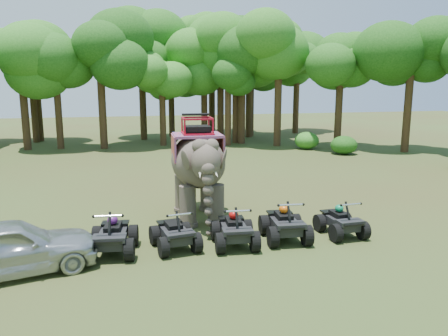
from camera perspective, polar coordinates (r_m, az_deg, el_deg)
The scene contains 28 objects.
ground at distance 15.16m, azimuth 1.12°, elevation -7.91°, with size 110.00×110.00×0.00m, color #47381E.
elephant at distance 15.95m, azimuth -3.42°, elevation 0.10°, with size 1.99×4.53×3.81m, color #4A4136, non-canonical shape.
parked_car at distance 12.73m, azimuth -26.17°, elevation -9.28°, with size 1.75×4.34×1.48m, color #B7B9BE.
atv_0 at distance 13.24m, azimuth -14.39°, elevation -7.99°, with size 1.34×1.84×1.36m, color black, non-canonical shape.
atv_1 at distance 13.31m, azimuth -6.45°, elevation -7.85°, with size 1.23×1.69×1.25m, color black, non-canonical shape.
atv_2 at distance 13.44m, azimuth 1.37°, elevation -7.46°, with size 1.29×1.77×1.31m, color black, non-canonical shape.
atv_3 at distance 14.06m, azimuth 7.97°, elevation -6.64°, with size 1.33×1.83×1.36m, color black, non-canonical shape.
atv_4 at distance 14.85m, azimuth 15.05°, elevation -6.22°, with size 1.21×1.65×1.23m, color black, non-canonical shape.
tree_0 at distance 35.34m, azimuth -8.06°, elevation 8.51°, with size 4.84×4.84×6.92m, color #195114, non-canonical shape.
tree_1 at distance 37.98m, azimuth -0.46°, elevation 10.61°, with size 6.55×6.55×9.35m, color #195114, non-canonical shape.
tree_2 at distance 35.00m, azimuth 7.10°, elevation 10.26°, with size 6.34×6.34×9.05m, color #195114, non-canonical shape.
tree_3 at distance 34.72m, azimuth 14.83°, elevation 9.13°, with size 5.62×5.62×8.03m, color #195114, non-canonical shape.
tree_4 at distance 34.22m, azimuth 23.00°, elevation 8.95°, with size 5.90×5.90×8.43m, color #195114, non-canonical shape.
tree_24 at distance 35.88m, azimuth -24.78°, elevation 9.13°, with size 6.13×6.13×8.76m, color #195114, non-canonical shape.
tree_25 at distance 34.55m, azimuth -15.73°, elevation 9.83°, with size 6.25×6.25×8.93m, color #195114, non-canonical shape.
tree_26 at distance 40.69m, azimuth 3.32°, elevation 11.31°, with size 7.24×7.24×10.34m, color #195114, non-canonical shape.
tree_27 at distance 44.54m, azimuth 9.47°, elevation 10.72°, with size 6.77×6.77×9.67m, color #195114, non-canonical shape.
tree_29 at distance 41.30m, azimuth -6.92°, elevation 9.85°, with size 5.83×5.83×8.33m, color #195114, non-canonical shape.
tree_30 at distance 40.28m, azimuth -23.70°, elevation 8.61°, with size 5.45×5.45×7.79m, color #195114, non-canonical shape.
tree_31 at distance 36.60m, azimuth 1.58°, elevation 10.47°, with size 6.43×6.43×9.19m, color #195114, non-canonical shape.
tree_32 at distance 35.14m, azimuth 0.53°, elevation 8.69°, with size 4.92×4.92×7.03m, color #195114, non-canonical shape.
tree_33 at distance 39.53m, azimuth -10.64°, elevation 10.75°, with size 6.85×6.85×9.79m, color #195114, non-canonical shape.
tree_34 at distance 40.92m, azimuth -23.16°, elevation 8.52°, with size 5.30×5.30×7.58m, color #195114, non-canonical shape.
tree_35 at distance 35.43m, azimuth -20.90°, elevation 8.08°, with size 4.99×4.99×7.13m, color #195114, non-canonical shape.
tree_36 at distance 41.61m, azimuth 3.56°, elevation 10.13°, with size 6.05×6.05×8.64m, color #195114, non-canonical shape.
tree_37 at distance 36.29m, azimuth 2.33°, elevation 11.71°, with size 7.54×7.54×10.77m, color #195114, non-canonical shape.
tree_38 at distance 38.08m, azimuth -2.61°, elevation 9.69°, with size 5.70×5.70×8.14m, color #195114, non-canonical shape.
tree_41 at distance 43.33m, azimuth -1.61°, elevation 11.27°, with size 7.20×7.20×10.29m, color #195114, non-canonical shape.
Camera 1 is at (-3.79, -13.84, 4.90)m, focal length 35.00 mm.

